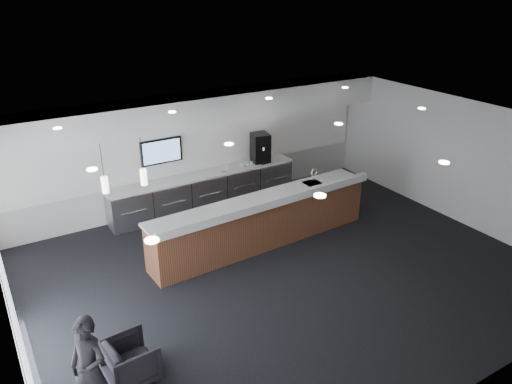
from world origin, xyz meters
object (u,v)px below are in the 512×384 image
service_counter (263,221)px  lounge_guest (89,368)px  coffee_machine (260,148)px  armchair (131,360)px

service_counter → lounge_guest: 5.31m
service_counter → coffee_machine: (1.43, 2.44, 0.76)m
service_counter → armchair: 4.59m
armchair → lounge_guest: 0.86m
service_counter → coffee_machine: size_ratio=6.97×
lounge_guest → service_counter: bearing=85.0°
service_counter → lounge_guest: size_ratio=3.46×
coffee_machine → armchair: bearing=-126.1°
armchair → lounge_guest: (-0.64, -0.36, 0.45)m
service_counter → armchair: (-3.86, -2.46, -0.24)m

